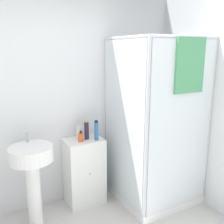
% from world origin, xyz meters
% --- Properties ---
extents(wall_back, '(6.40, 0.06, 2.50)m').
position_xyz_m(wall_back, '(0.00, 1.70, 1.25)').
color(wall_back, silver).
rests_on(wall_back, ground_plane).
extents(shower_enclosure, '(0.91, 0.94, 1.99)m').
position_xyz_m(shower_enclosure, '(1.16, 1.13, 0.54)').
color(shower_enclosure, white).
rests_on(shower_enclosure, ground_plane).
extents(vanity_cabinet, '(0.45, 0.35, 0.82)m').
position_xyz_m(vanity_cabinet, '(0.39, 1.50, 0.41)').
color(vanity_cabinet, white).
rests_on(vanity_cabinet, ground_plane).
extents(sink, '(0.45, 0.45, 1.03)m').
position_xyz_m(sink, '(-0.25, 1.34, 0.66)').
color(sink, white).
rests_on(sink, ground_plane).
extents(soap_dispenser, '(0.06, 0.06, 0.13)m').
position_xyz_m(soap_dispenser, '(0.34, 1.45, 0.87)').
color(soap_dispenser, '#E5562D').
rests_on(soap_dispenser, vanity_cabinet).
extents(shampoo_bottle_tall_black, '(0.05, 0.05, 0.23)m').
position_xyz_m(shampoo_bottle_tall_black, '(0.43, 1.49, 0.93)').
color(shampoo_bottle_tall_black, '#281E33').
rests_on(shampoo_bottle_tall_black, vanity_cabinet).
extents(shampoo_bottle_blue, '(0.05, 0.05, 0.24)m').
position_xyz_m(shampoo_bottle_blue, '(0.52, 1.41, 0.93)').
color(shampoo_bottle_blue, '#2D66A3').
rests_on(shampoo_bottle_blue, vanity_cabinet).
extents(lotion_bottle_white, '(0.05, 0.05, 0.18)m').
position_xyz_m(lotion_bottle_white, '(0.35, 1.55, 0.89)').
color(lotion_bottle_white, white).
rests_on(lotion_bottle_white, vanity_cabinet).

